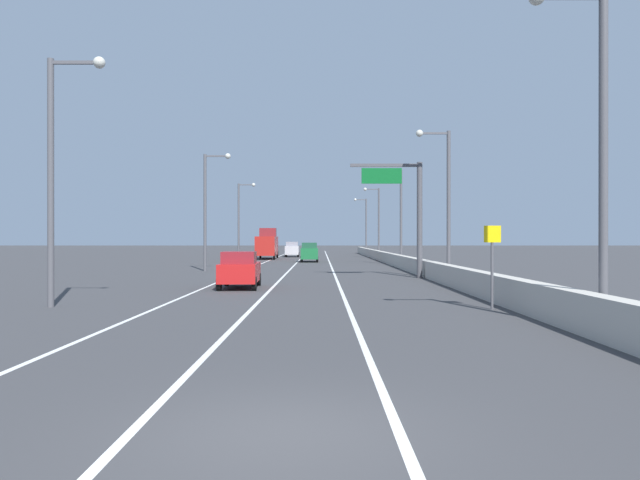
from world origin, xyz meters
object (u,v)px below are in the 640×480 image
Objects in this scene: car_red_0 at (238,270)px; car_green_1 at (308,252)px; lamp_post_left_near at (56,162)px; car_silver_2 at (291,249)px; lamp_post_right_fourth at (375,217)px; overhead_sign_gantry at (407,205)px; box_truck at (266,245)px; lamp_post_left_mid at (207,203)px; speed_advisory_sign at (491,260)px; lamp_post_right_near at (591,134)px; lamp_post_right_second at (443,193)px; lamp_post_right_fifth at (363,222)px; lamp_post_left_far at (239,215)px; lamp_post_right_third at (397,209)px.

car_red_0 is 0.95× the size of car_green_1.
car_silver_2 is (5.75, 62.25, -4.31)m from lamp_post_left_near.
lamp_post_right_fourth is at bearing 55.80° from car_green_1.
overhead_sign_gantry is 0.81× the size of lamp_post_right_fourth.
lamp_post_left_near reaches higher than box_truck.
car_red_0 is (4.66, -16.44, -4.43)m from lamp_post_left_mid.
overhead_sign_gantry reaches higher than box_truck.
lamp_post_left_near reaches higher than overhead_sign_gantry.
lamp_post_left_near reaches higher than speed_advisory_sign.
speed_advisory_sign is at bearing 102.95° from lamp_post_right_near.
lamp_post_left_mid reaches higher than box_truck.
lamp_post_right_near reaches higher than box_truck.
car_red_0 is at bearing -151.95° from lamp_post_right_second.
overhead_sign_gantry is at bearing -78.05° from car_silver_2.
car_red_0 is at bearing 128.31° from lamp_post_right_near.
speed_advisory_sign is 16.27m from lamp_post_left_near.
lamp_post_left_mid is at bearing 117.53° from lamp_post_right_near.
lamp_post_right_fifth is 32.11m from lamp_post_left_far.
lamp_post_right_fourth is at bearing -27.05° from car_silver_2.
lamp_post_right_fourth is (0.08, 62.44, 0.00)m from lamp_post_right_near.
lamp_post_right_fourth is 1.14× the size of box_truck.
speed_advisory_sign is 45.11m from car_green_1.
lamp_post_right_fifth reaches higher than speed_advisory_sign.
lamp_post_right_fourth is at bearing 73.11° from lamp_post_left_near.
overhead_sign_gantry reaches higher than car_red_0.
lamp_post_right_fourth is at bearing 10.75° from box_truck.
lamp_post_right_third is 19.49m from lamp_post_left_mid.
lamp_post_right_third reaches higher than box_truck.
lamp_post_right_third is (1.83, 18.99, 0.64)m from overhead_sign_gantry.
car_silver_2 is at bearing 113.33° from lamp_post_right_third.
lamp_post_left_mid is 20.72m from car_green_1.
lamp_post_left_mid is at bearing -112.04° from car_green_1.
lamp_post_right_second is 14.07m from car_red_0.
lamp_post_right_fourth is 1.00× the size of lamp_post_left_near.
speed_advisory_sign is 63.80m from car_silver_2.
lamp_post_right_fifth is at bearing 88.43° from overhead_sign_gantry.
speed_advisory_sign reaches higher than car_silver_2.
lamp_post_left_mid is 37.84m from car_silver_2.
box_truck is at bearing 103.25° from lamp_post_right_near.
lamp_post_right_second is 2.10× the size of car_green_1.
speed_advisory_sign is 13.87m from car_red_0.
lamp_post_left_far is at bearing 91.72° from lamp_post_left_mid.
overhead_sign_gantry is 0.81× the size of lamp_post_left_mid.
lamp_post_right_near is at bearing -73.20° from lamp_post_left_far.
speed_advisory_sign is 57.31m from lamp_post_right_fourth.
lamp_post_right_fourth is at bearing 90.30° from lamp_post_right_second.
box_truck is (-14.07, 59.75, -3.58)m from lamp_post_right_near.
lamp_post_right_third is 1.00× the size of lamp_post_right_fourth.
lamp_post_right_near and lamp_post_right_fourth have the same top height.
speed_advisory_sign is 36.57m from lamp_post_right_third.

